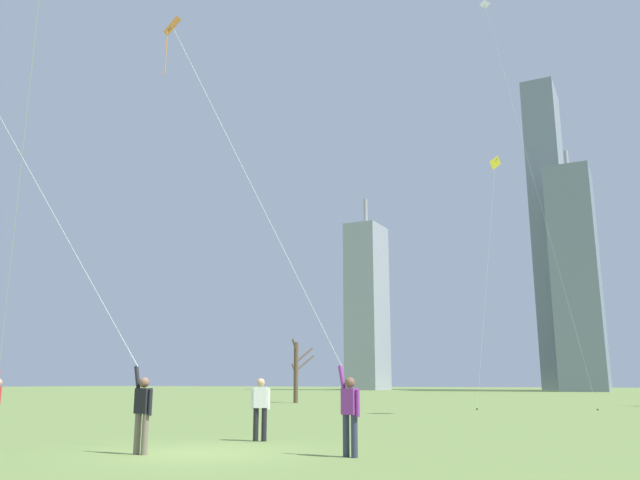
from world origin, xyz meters
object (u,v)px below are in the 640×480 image
at_px(kite_flyer_midfield_right_orange, 326,358).
at_px(bare_tree_leftmost, 297,370).
at_px(kite_flyer_far_back_teal, 6,316).
at_px(kite_flyer_midfield_left_blue, 76,281).
at_px(bystander_watching_nearby, 260,406).
at_px(distant_kite_high_overhead_yellow, 494,183).
at_px(distant_kite_drifting_left_white, 501,63).

height_order(kite_flyer_midfield_right_orange, bare_tree_leftmost, kite_flyer_midfield_right_orange).
bearing_deg(bare_tree_leftmost, kite_flyer_far_back_teal, -75.55).
distance_m(kite_flyer_midfield_left_blue, bare_tree_leftmost, 35.13).
distance_m(kite_flyer_midfield_right_orange, bystander_watching_nearby, 4.04).
height_order(distant_kite_high_overhead_yellow, distant_kite_drifting_left_white, distant_kite_drifting_left_white).
height_order(distant_kite_drifting_left_white, bare_tree_leftmost, distant_kite_drifting_left_white).
relative_size(kite_flyer_far_back_teal, distant_kite_high_overhead_yellow, 0.99).
bearing_deg(distant_kite_drifting_left_white, kite_flyer_midfield_left_blue, -100.55).
distance_m(kite_flyer_midfield_left_blue, distant_kite_high_overhead_yellow, 32.39).
bearing_deg(bystander_watching_nearby, bare_tree_leftmost, 117.03).
relative_size(kite_flyer_far_back_teal, kite_flyer_midfield_left_blue, 0.97).
height_order(kite_flyer_midfield_left_blue, distant_kite_drifting_left_white, distant_kite_drifting_left_white).
xyz_separation_m(bystander_watching_nearby, bare_tree_leftmost, (-14.61, 28.63, 1.56)).
xyz_separation_m(kite_flyer_far_back_teal, kite_flyer_midfield_left_blue, (4.00, -1.27, 0.51)).
xyz_separation_m(kite_flyer_midfield_right_orange, distant_kite_high_overhead_yellow, (-1.64, 28.44, 12.30)).
height_order(kite_flyer_midfield_right_orange, distant_kite_high_overhead_yellow, distant_kite_high_overhead_yellow).
bearing_deg(kite_flyer_midfield_left_blue, bare_tree_leftmost, 110.26).
bearing_deg(bystander_watching_nearby, distant_kite_high_overhead_yellow, 86.81).
bearing_deg(bystander_watching_nearby, kite_flyer_midfield_left_blue, -119.68).
bearing_deg(kite_flyer_midfield_right_orange, bare_tree_leftmost, 119.74).
relative_size(kite_flyer_midfield_right_orange, distant_kite_high_overhead_yellow, 0.70).
xyz_separation_m(bystander_watching_nearby, distant_kite_high_overhead_yellow, (1.45, 26.09, 13.42)).
bearing_deg(distant_kite_high_overhead_yellow, kite_flyer_midfield_right_orange, -86.70).
xyz_separation_m(kite_flyer_midfield_right_orange, bystander_watching_nearby, (-3.09, 2.35, -1.12)).
bearing_deg(kite_flyer_far_back_teal, bystander_watching_nearby, 25.15).
height_order(kite_flyer_midfield_left_blue, bystander_watching_nearby, kite_flyer_midfield_left_blue).
height_order(kite_flyer_midfield_right_orange, kite_flyer_far_back_teal, kite_flyer_far_back_teal).
bearing_deg(bare_tree_leftmost, kite_flyer_midfield_right_orange, -60.26).
height_order(distant_kite_high_overhead_yellow, bare_tree_leftmost, distant_kite_high_overhead_yellow).
bearing_deg(kite_flyer_midfield_left_blue, distant_kite_drifting_left_white, 79.45).
xyz_separation_m(distant_kite_high_overhead_yellow, bare_tree_leftmost, (-16.06, 2.54, -11.86)).
distance_m(bystander_watching_nearby, bare_tree_leftmost, 32.17).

